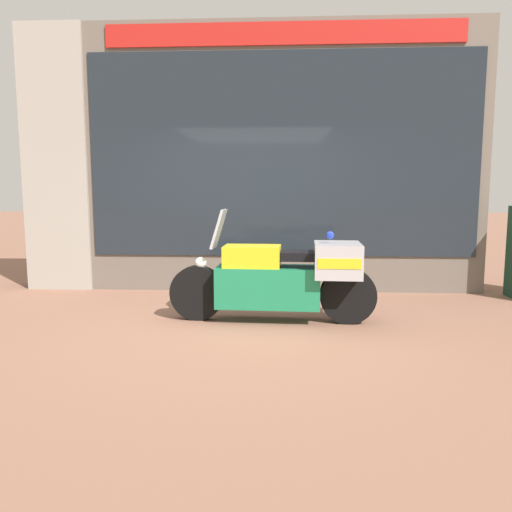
{
  "coord_description": "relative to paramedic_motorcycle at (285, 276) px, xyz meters",
  "views": [
    {
      "loc": [
        0.49,
        -5.67,
        1.53
      ],
      "look_at": [
        0.15,
        0.54,
        0.71
      ],
      "focal_mm": 35.0,
      "sensor_mm": 36.0,
      "label": 1
    }
  ],
  "objects": [
    {
      "name": "paramedic_motorcycle",
      "position": [
        0.0,
        0.0,
        0.0
      ],
      "size": [
        2.41,
        0.7,
        1.31
      ],
      "rotation": [
        0.0,
        0.0,
        3.1
      ],
      "color": "black",
      "rests_on": "ground"
    },
    {
      "name": "window_display",
      "position": [
        -0.08,
        1.99,
        -0.08
      ],
      "size": [
        5.5,
        0.3,
        1.9
      ],
      "color": "slate",
      "rests_on": "ground"
    },
    {
      "name": "shop_building",
      "position": [
        -0.97,
        1.96,
        1.45
      ],
      "size": [
        6.95,
        0.55,
        3.98
      ],
      "color": "#6B6056",
      "rests_on": "ground"
    },
    {
      "name": "ground_plane",
      "position": [
        -0.51,
        -0.04,
        -0.54
      ],
      "size": [
        60.0,
        60.0,
        0.0
      ],
      "primitive_type": "plane",
      "color": "#8E604C"
    }
  ]
}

